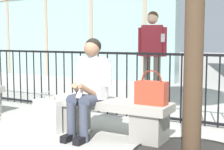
# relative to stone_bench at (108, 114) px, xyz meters

# --- Properties ---
(ground_plane) EXTENTS (60.00, 60.00, 0.00)m
(ground_plane) POSITION_rel_stone_bench_xyz_m (0.00, 0.00, -0.27)
(ground_plane) COLOR #9E9B93
(stone_bench) EXTENTS (1.60, 0.44, 0.45)m
(stone_bench) POSITION_rel_stone_bench_xyz_m (0.00, 0.00, 0.00)
(stone_bench) COLOR gray
(stone_bench) RESTS_ON ground
(seated_person_with_phone) EXTENTS (0.52, 0.66, 1.21)m
(seated_person_with_phone) POSITION_rel_stone_bench_xyz_m (-0.20, -0.13, 0.38)
(seated_person_with_phone) COLOR #383D4C
(seated_person_with_phone) RESTS_ON ground
(handbag_on_bench) EXTENTS (0.36, 0.17, 0.40)m
(handbag_on_bench) POSITION_rel_stone_bench_xyz_m (0.58, -0.01, 0.32)
(handbag_on_bench) COLOR #B23823
(handbag_on_bench) RESTS_ON stone_bench
(shopping_bag) EXTENTS (0.37, 0.13, 0.53)m
(shopping_bag) POSITION_rel_stone_bench_xyz_m (-0.73, -0.29, -0.05)
(shopping_bag) COLOR white
(shopping_bag) RESTS_ON ground
(bystander_at_railing) EXTENTS (0.55, 0.33, 1.71)m
(bystander_at_railing) POSITION_rel_stone_bench_xyz_m (-0.27, 2.07, 0.73)
(bystander_at_railing) COLOR #6B6051
(bystander_at_railing) RESTS_ON ground
(plaza_railing) EXTENTS (8.88, 0.04, 1.01)m
(plaza_railing) POSITION_rel_stone_bench_xyz_m (-0.00, 1.03, 0.24)
(plaza_railing) COLOR black
(plaza_railing) RESTS_ON ground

